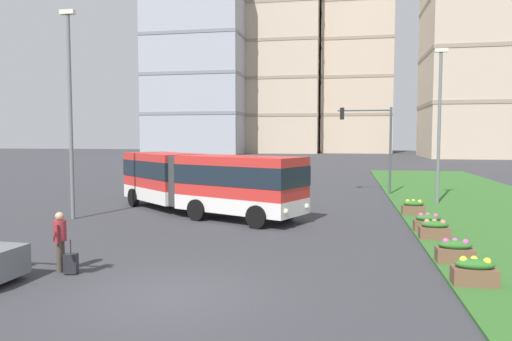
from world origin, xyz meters
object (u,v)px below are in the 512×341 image
Objects in this scene: flower_planter_3 at (428,223)px; apartment_tower_eastcentre at (484,55)px; pedestrian_crossing at (60,237)px; streetlight_median at (439,120)px; apartment_tower_centre at (357,63)px; car_navy_sedan at (192,183)px; traffic_light_far_right at (373,135)px; apartment_tower_west at (198,60)px; flower_planter_4 at (413,207)px; articulated_bus at (201,181)px; streetlight_left at (70,106)px; flower_planter_0 at (474,272)px; rolling_suitcase at (71,263)px; flower_planter_1 at (455,251)px; flower_planter_2 at (435,230)px; apartment_tower_westcentre at (282,46)px.

flower_planter_3 is 0.03× the size of apartment_tower_eastcentre.
pedestrian_crossing is 21.52m from streetlight_median.
streetlight_median is 0.20× the size of apartment_tower_centre.
streetlight_median is at bearing -7.07° from car_navy_sedan.
traffic_light_far_right is at bearing -90.32° from apartment_tower_centre.
apartment_tower_west is at bearing 105.33° from pedestrian_crossing.
apartment_tower_eastcentre reaches higher than flower_planter_4.
articulated_bus is 8.26m from car_navy_sedan.
streetlight_left is 1.10× the size of streetlight_median.
flower_planter_0 is 0.02× the size of apartment_tower_centre.
rolling_suitcase reaches higher than flower_planter_1.
apartment_tower_centre reaches higher than car_navy_sedan.
flower_planter_2 is (10.93, 6.52, 0.11)m from rolling_suitcase.
pedestrian_crossing is 111.89m from apartment_tower_centre.
apartment_tower_eastcentre is at bearing 66.25° from articulated_bus.
flower_planter_2 is at bearing -79.00° from apartment_tower_westcentre.
apartment_tower_centre is at bearing 90.60° from flower_planter_3.
streetlight_left is at bearing 178.83° from flower_planter_3.
articulated_bus is at bearing -72.29° from apartment_tower_west.
flower_planter_2 is 103.25m from apartment_tower_westcentre.
streetlight_left is (-5.50, -2.64, 3.66)m from articulated_bus.
articulated_bus is 97.23m from apartment_tower_westcentre.
flower_planter_4 is 9.44m from traffic_light_far_right.
streetlight_median is at bearing 79.41° from flower_planter_2.
flower_planter_4 is (11.38, 12.06, -0.58)m from pedestrian_crossing.
apartment_tower_westcentre reaches higher than traffic_light_far_right.
apartment_tower_westcentre is at bearing 101.00° from flower_planter_2.
streetlight_left is (-14.46, -12.51, 1.29)m from traffic_light_far_right.
flower_planter_3 is at bearing -90.00° from flower_planter_4.
traffic_light_far_right is (-1.56, 12.84, 3.61)m from flower_planter_3.
apartment_tower_centre is (14.95, 101.28, 16.71)m from streetlight_left.
flower_planter_4 is 0.02× the size of apartment_tower_westcentre.
streetlight_left is at bearing 121.42° from rolling_suitcase.
flower_planter_2 is (0.00, 5.68, 0.00)m from flower_planter_0.
flower_planter_2 and flower_planter_3 have the same top height.
streetlight_median is 92.93m from apartment_tower_westcentre.
articulated_bus is 10.12× the size of flower_planter_3.
apartment_tower_centre is at bearing 21.10° from apartment_tower_west.
flower_planter_1 is 9.18m from flower_planter_4.
apartment_tower_eastcentre reaches higher than flower_planter_0.
articulated_bus is at bearing 136.07° from flower_planter_0.
flower_planter_3 is (0.00, 4.92, 0.00)m from flower_planter_1.
traffic_light_far_right is at bearing 64.55° from pedestrian_crossing.
car_navy_sedan is 0.10× the size of apartment_tower_west.
apartment_tower_eastcentre is at bearing 61.76° from car_navy_sedan.
streetlight_left is at bearing -154.32° from articulated_bus.
flower_planter_0 is at bearing -90.00° from flower_planter_4.
apartment_tower_eastcentre reaches higher than pedestrian_crossing.
apartment_tower_westcentre is (18.43, 9.19, 4.14)m from apartment_tower_west.
rolling_suitcase is at bearing -85.55° from apartment_tower_westcentre.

